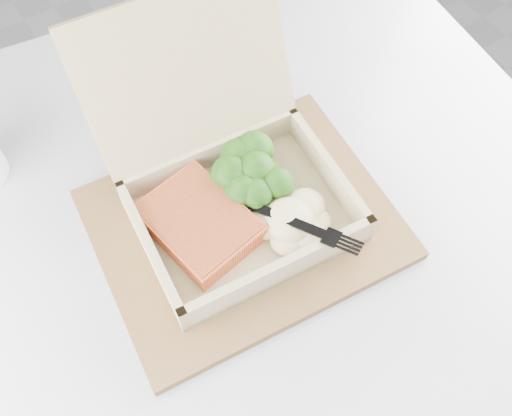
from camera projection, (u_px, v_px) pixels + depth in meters
floor at (178, 416)px, 1.31m from camera, size 4.00×4.00×0.00m
cafe_table at (253, 295)px, 0.86m from camera, size 1.01×1.01×0.76m
serving_tray at (244, 224)px, 0.69m from camera, size 0.38×0.31×0.01m
takeout_container at (225, 168)px, 0.66m from camera, size 0.27×0.29×0.21m
salmon_fillet at (199, 223)px, 0.66m from camera, size 0.12×0.14×0.03m
broccoli_pile at (256, 174)px, 0.68m from camera, size 0.11×0.11×0.04m
mashed_potatoes at (289, 220)px, 0.65m from camera, size 0.10×0.08×0.03m
plastic_fork at (267, 210)px, 0.65m from camera, size 0.08×0.15×0.02m
receipt at (187, 121)px, 0.78m from camera, size 0.08×0.13×0.00m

